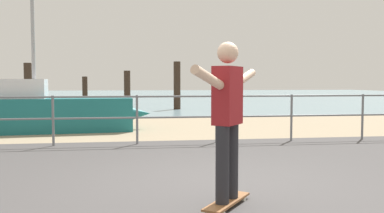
# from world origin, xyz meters

# --- Properties ---
(ground_plane) EXTENTS (24.00, 10.00, 0.04)m
(ground_plane) POSITION_xyz_m (0.00, -1.00, 0.00)
(ground_plane) COLOR #474444
(ground_plane) RESTS_ON ground
(beach_strip) EXTENTS (24.00, 6.00, 0.04)m
(beach_strip) POSITION_xyz_m (0.00, 7.00, 0.00)
(beach_strip) COLOR tan
(beach_strip) RESTS_ON ground
(sea_surface) EXTENTS (72.00, 50.00, 0.04)m
(sea_surface) POSITION_xyz_m (0.00, 35.00, 0.00)
(sea_surface) COLOR #75939E
(sea_surface) RESTS_ON ground
(railing_fence) EXTENTS (13.63, 0.05, 1.05)m
(railing_fence) POSITION_xyz_m (-0.97, 3.60, 0.70)
(railing_fence) COLOR slate
(railing_fence) RESTS_ON ground
(sailboat) EXTENTS (5.03, 1.79, 4.81)m
(sailboat) POSITION_xyz_m (-3.16, 6.19, 0.52)
(sailboat) COLOR #19666B
(sailboat) RESTS_ON ground
(skateboard) EXTENTS (0.64, 0.76, 0.08)m
(skateboard) POSITION_xyz_m (-0.08, -0.85, 0.07)
(skateboard) COLOR brown
(skateboard) RESTS_ON ground
(skateboarder) EXTENTS (0.94, 1.21, 1.65)m
(skateboarder) POSITION_xyz_m (-0.08, -0.85, 1.02)
(skateboarder) COLOR #26262B
(skateboarder) RESTS_ON skateboard
(groyne_post_0) EXTENTS (0.39, 0.39, 2.27)m
(groyne_post_0) POSITION_xyz_m (-6.21, 16.11, 1.14)
(groyne_post_0) COLOR #332319
(groyne_post_0) RESTS_ON ground
(groyne_post_1) EXTENTS (0.30, 0.30, 1.64)m
(groyne_post_1) POSITION_xyz_m (-3.80, 18.89, 0.82)
(groyne_post_1) COLOR #332319
(groyne_post_1) RESTS_ON ground
(groyne_post_2) EXTENTS (0.35, 0.35, 1.95)m
(groyne_post_2) POSITION_xyz_m (-1.39, 17.58, 0.98)
(groyne_post_2) COLOR #332319
(groyne_post_2) RESTS_ON ground
(groyne_post_3) EXTENTS (0.33, 0.33, 2.31)m
(groyne_post_3) POSITION_xyz_m (1.03, 14.39, 1.15)
(groyne_post_3) COLOR #332319
(groyne_post_3) RESTS_ON ground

